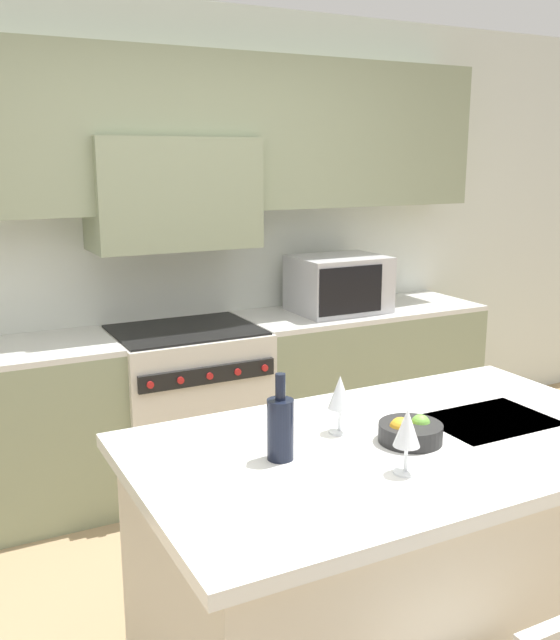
% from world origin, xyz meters
% --- Properties ---
extents(back_cabinetry, '(10.00, 0.46, 2.70)m').
position_xyz_m(back_cabinetry, '(0.00, 1.99, 1.61)').
color(back_cabinetry, silver).
rests_on(back_cabinetry, ground_plane).
extents(back_counter, '(3.91, 0.62, 0.91)m').
position_xyz_m(back_counter, '(0.00, 1.74, 0.46)').
color(back_counter, gray).
rests_on(back_counter, ground_plane).
extents(range_stove, '(0.81, 0.70, 0.91)m').
position_xyz_m(range_stove, '(-0.00, 1.72, 0.46)').
color(range_stove, beige).
rests_on(range_stove, ground_plane).
extents(microwave, '(0.55, 0.44, 0.34)m').
position_xyz_m(microwave, '(1.01, 1.74, 1.08)').
color(microwave, '#B7B7BC').
rests_on(microwave, back_counter).
extents(kitchen_island, '(1.77, 1.02, 0.93)m').
position_xyz_m(kitchen_island, '(0.07, -0.15, 0.47)').
color(kitchen_island, beige).
rests_on(kitchen_island, ground_plane).
extents(wine_bottle, '(0.08, 0.08, 0.28)m').
position_xyz_m(wine_bottle, '(-0.35, -0.10, 1.04)').
color(wine_bottle, black).
rests_on(wine_bottle, kitchen_island).
extents(wine_glass_near, '(0.08, 0.08, 0.20)m').
position_xyz_m(wine_glass_near, '(-0.06, -0.37, 1.07)').
color(wine_glass_near, white).
rests_on(wine_glass_near, kitchen_island).
extents(wine_glass_far, '(0.08, 0.08, 0.20)m').
position_xyz_m(wine_glass_far, '(-0.07, -0.01, 1.07)').
color(wine_glass_far, white).
rests_on(wine_glass_far, kitchen_island).
extents(fruit_bowl, '(0.21, 0.21, 0.09)m').
position_xyz_m(fruit_bowl, '(0.09, -0.18, 0.97)').
color(fruit_bowl, black).
rests_on(fruit_bowl, kitchen_island).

